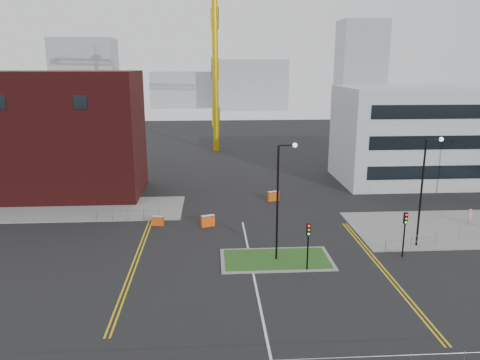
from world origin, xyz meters
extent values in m
plane|color=black|center=(0.00, 0.00, 0.00)|extent=(200.00, 200.00, 0.00)
cube|color=slate|center=(-20.00, 22.00, 0.06)|extent=(28.00, 8.00, 0.12)
cube|color=slate|center=(2.00, 8.00, 0.04)|extent=(8.60, 4.60, 0.08)
cube|color=#244918|center=(2.00, 8.00, 0.06)|extent=(8.00, 4.00, 0.12)
cube|color=#461111|center=(-20.00, 28.00, 7.00)|extent=(18.00, 10.00, 14.00)
cube|color=black|center=(-16.00, 22.98, 11.00)|extent=(1.40, 0.10, 1.40)
cube|color=#A9ABAD|center=(26.00, 32.00, 6.00)|extent=(25.00, 12.00, 12.00)
cube|color=black|center=(26.00, 25.98, 2.50)|extent=(22.00, 0.10, 1.60)
cube|color=black|center=(26.00, 25.98, 6.00)|extent=(22.00, 0.10, 1.60)
cube|color=black|center=(26.00, 25.98, 9.50)|extent=(22.00, 0.10, 1.60)
cylinder|color=gold|center=(-2.00, 55.00, 18.50)|extent=(1.00, 1.00, 36.99)
cylinder|color=black|center=(2.00, 8.00, 4.50)|extent=(0.16, 0.16, 9.00)
cylinder|color=black|center=(2.60, 8.00, 9.00)|extent=(1.20, 0.10, 0.10)
sphere|color=silver|center=(3.20, 8.00, 9.00)|extent=(0.36, 0.36, 0.36)
cylinder|color=black|center=(14.00, 10.00, 4.50)|extent=(0.16, 0.16, 9.00)
cylinder|color=black|center=(14.60, 10.00, 9.00)|extent=(1.20, 0.10, 0.10)
sphere|color=silver|center=(15.20, 10.00, 9.00)|extent=(0.36, 0.36, 0.36)
cylinder|color=black|center=(4.00, 6.00, 1.50)|extent=(0.12, 0.12, 3.00)
cube|color=black|center=(4.00, 6.00, 3.20)|extent=(0.28, 0.22, 0.90)
sphere|color=red|center=(4.00, 5.87, 3.50)|extent=(0.18, 0.18, 0.18)
sphere|color=orange|center=(4.00, 5.87, 3.20)|extent=(0.18, 0.18, 0.18)
sphere|color=#0CCC33|center=(4.00, 5.87, 2.90)|extent=(0.18, 0.18, 0.18)
cylinder|color=black|center=(12.00, 8.00, 1.50)|extent=(0.12, 0.12, 3.00)
cube|color=black|center=(12.00, 8.00, 3.20)|extent=(0.28, 0.22, 0.90)
sphere|color=red|center=(12.00, 7.87, 3.50)|extent=(0.18, 0.18, 0.18)
sphere|color=orange|center=(12.00, 7.87, 3.20)|extent=(0.18, 0.18, 0.18)
sphere|color=#0CCC33|center=(12.00, 7.87, 2.90)|extent=(0.18, 0.18, 0.18)
cylinder|color=gray|center=(0.00, -6.00, 1.05)|extent=(24.00, 0.04, 0.04)
cylinder|color=gray|center=(-11.00, 18.00, 1.05)|extent=(6.00, 0.04, 0.04)
cylinder|color=gray|center=(-11.00, 18.00, 0.55)|extent=(6.00, 0.04, 0.04)
cylinder|color=gray|center=(-14.00, 18.00, 0.55)|extent=(0.05, 0.05, 1.10)
cylinder|color=gray|center=(-8.00, 18.00, 0.55)|extent=(0.05, 0.05, 1.10)
cylinder|color=gray|center=(11.00, 9.00, 0.55)|extent=(0.05, 0.05, 1.10)
cube|color=silver|center=(0.00, 2.00, 0.01)|extent=(0.15, 30.00, 0.01)
cube|color=gold|center=(-9.00, 10.00, 0.01)|extent=(0.12, 24.00, 0.01)
cube|color=gold|center=(-8.70, 10.00, 0.01)|extent=(0.12, 24.00, 0.01)
cube|color=gold|center=(9.50, 6.00, 0.01)|extent=(0.12, 20.00, 0.01)
cube|color=gold|center=(9.80, 6.00, 0.01)|extent=(0.12, 20.00, 0.01)
cube|color=gray|center=(-40.00, 120.00, 11.00)|extent=(18.00, 12.00, 22.00)
cube|color=gray|center=(10.00, 130.00, 8.00)|extent=(24.00, 12.00, 16.00)
cube|color=gray|center=(45.00, 125.00, 14.00)|extent=(14.00, 12.00, 28.00)
cube|color=gray|center=(-8.00, 140.00, 6.00)|extent=(30.00, 12.00, 12.00)
imported|color=pink|center=(21.28, 14.86, 0.79)|extent=(0.69, 0.66, 1.58)
cube|color=#D44B0B|center=(-8.00, 16.61, 0.45)|extent=(1.12, 0.55, 0.90)
cube|color=silver|center=(-8.00, 16.61, 0.85)|extent=(1.12, 0.55, 0.11)
cube|color=#F7520D|center=(-3.32, 16.07, 0.53)|extent=(1.34, 0.82, 1.06)
cube|color=silver|center=(-3.32, 16.07, 1.00)|extent=(1.34, 0.82, 0.13)
cube|color=#D8540C|center=(3.87, 24.00, 0.53)|extent=(1.35, 0.80, 1.07)
cube|color=silver|center=(3.87, 24.00, 1.01)|extent=(1.35, 0.80, 0.13)
camera|label=1|loc=(-2.92, -25.39, 14.81)|focal=35.00mm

